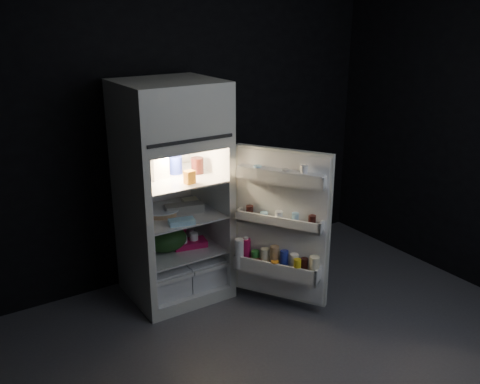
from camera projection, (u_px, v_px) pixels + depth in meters
floor at (293, 362)px, 3.65m from camera, size 4.00×3.40×0.00m
wall_back at (174, 124)px, 4.55m from camera, size 4.00×0.00×2.70m
refrigerator at (171, 184)px, 4.26m from camera, size 0.76×0.71×1.78m
fridge_door at (280, 230)px, 4.10m from camera, size 0.55×0.71×1.22m
milk_jug at (155, 163)px, 4.15m from camera, size 0.20×0.20×0.24m
mayo_jar at (175, 165)px, 4.28m from camera, size 0.11×0.11×0.14m
jam_jar at (197, 166)px, 4.28m from camera, size 0.11×0.11×0.13m
amber_bottle at (132, 165)px, 4.14m from camera, size 0.09×0.09×0.22m
small_carton at (190, 177)px, 4.04m from camera, size 0.09×0.07×0.10m
egg_carton at (184, 208)px, 4.30m from camera, size 0.32×0.19×0.07m
pie at (161, 212)px, 4.27m from camera, size 0.30×0.30×0.04m
flat_package at (182, 222)px, 4.07m from camera, size 0.21×0.14×0.04m
wrapped_pkg at (190, 202)px, 4.48m from camera, size 0.14×0.13×0.05m
produce_bag at (166, 239)px, 4.31m from camera, size 0.43×0.40×0.20m
yogurt_tray at (190, 244)px, 4.40m from camera, size 0.30×0.20×0.05m
small_can_red at (183, 232)px, 4.57m from camera, size 0.10×0.10×0.09m
small_can_silver at (190, 233)px, 4.55m from camera, size 0.08×0.08×0.09m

